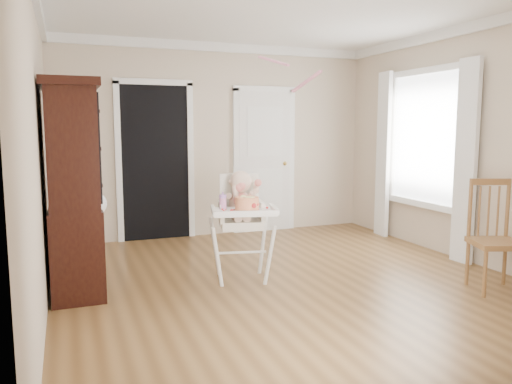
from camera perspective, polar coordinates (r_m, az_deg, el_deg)
name	(u,v)px	position (r m, az deg, el deg)	size (l,w,h in m)	color
floor	(292,283)	(5.05, 4.12, -10.36)	(5.00, 5.00, 0.00)	brown
ceiling	(295,1)	(4.95, 4.44, 20.94)	(5.00, 5.00, 0.00)	white
wall_back	(218,141)	(7.16, -4.34, 5.88)	(4.50, 4.50, 0.00)	#C1AF96
wall_left	(38,151)	(4.36, -23.63, 4.27)	(5.00, 5.00, 0.00)	#C1AF96
wall_right	(475,144)	(6.12, 23.76, 5.01)	(5.00, 5.00, 0.00)	#C1AF96
crown_molding	(295,8)	(4.93, 4.43, 20.26)	(4.50, 5.00, 0.12)	white
doorway	(155,159)	(6.95, -11.43, 3.72)	(1.06, 0.05, 2.22)	black
closet_door	(264,162)	(7.38, 0.96, 3.42)	(0.96, 0.09, 2.13)	white
window_right	(422,147)	(6.67, 18.45, 4.87)	(0.13, 1.84, 2.30)	white
high_chair	(241,214)	(5.00, -1.70, -2.58)	(0.77, 0.89, 1.09)	white
baby	(241,197)	(5.00, -1.72, -0.57)	(0.32, 0.29, 0.52)	beige
cake	(247,204)	(4.69, -1.03, -1.38)	(0.29, 0.29, 0.14)	silver
sippy_cup	(223,201)	(4.81, -3.81, -1.07)	(0.07, 0.07, 0.17)	pink
china_cabinet	(74,188)	(4.97, -20.08, 0.48)	(0.52, 1.16, 1.96)	black
dining_chair	(495,239)	(5.24, 25.65, -4.89)	(0.55, 0.55, 1.05)	brown
streamer	(273,61)	(4.85, 1.98, 14.75)	(0.03, 0.50, 0.02)	pink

